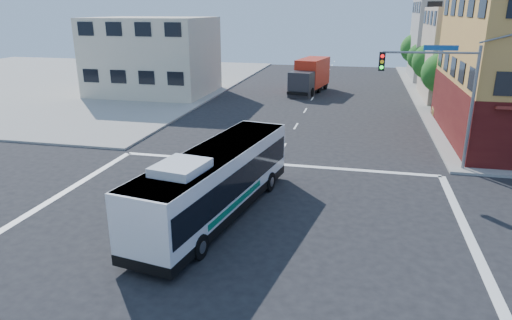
# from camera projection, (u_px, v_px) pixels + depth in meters

# --- Properties ---
(ground) EXTENTS (120.00, 120.00, 0.00)m
(ground) POSITION_uv_depth(u_px,v_px,m) (230.00, 238.00, 18.49)
(ground) COLOR black
(ground) RESTS_ON ground
(sidewalk_nw) EXTENTS (50.00, 50.00, 0.15)m
(sidewalk_nw) POSITION_uv_depth(u_px,v_px,m) (42.00, 81.00, 58.25)
(sidewalk_nw) COLOR gray
(sidewalk_nw) RESTS_ON ground
(building_east_near) EXTENTS (12.06, 10.06, 9.00)m
(building_east_near) POSITION_uv_depth(u_px,v_px,m) (490.00, 55.00, 44.91)
(building_east_near) COLOR #B8A58C
(building_east_near) RESTS_ON ground
(building_east_far) EXTENTS (12.06, 10.06, 10.00)m
(building_east_far) POSITION_uv_depth(u_px,v_px,m) (462.00, 41.00, 57.70)
(building_east_far) COLOR gray
(building_east_far) RESTS_ON ground
(building_west) EXTENTS (12.06, 10.06, 8.00)m
(building_west) POSITION_uv_depth(u_px,v_px,m) (153.00, 56.00, 48.56)
(building_west) COLOR beige
(building_west) RESTS_ON ground
(signal_mast_ne) EXTENTS (7.91, 1.13, 8.07)m
(signal_mast_ne) POSITION_uv_depth(u_px,v_px,m) (442.00, 83.00, 24.82)
(signal_mast_ne) COLOR slate
(signal_mast_ne) RESTS_ON ground
(street_tree_a) EXTENTS (3.60, 3.60, 5.53)m
(street_tree_a) POSITION_uv_depth(u_px,v_px,m) (444.00, 71.00, 40.67)
(street_tree_a) COLOR #3B2615
(street_tree_a) RESTS_ON ground
(street_tree_b) EXTENTS (3.80, 3.80, 5.79)m
(street_tree_b) POSITION_uv_depth(u_px,v_px,m) (432.00, 59.00, 48.02)
(street_tree_b) COLOR #3B2615
(street_tree_b) RESTS_ON ground
(street_tree_c) EXTENTS (3.40, 3.40, 5.29)m
(street_tree_c) POSITION_uv_depth(u_px,v_px,m) (423.00, 55.00, 55.51)
(street_tree_c) COLOR #3B2615
(street_tree_c) RESTS_ON ground
(street_tree_d) EXTENTS (4.00, 4.00, 6.03)m
(street_tree_d) POSITION_uv_depth(u_px,v_px,m) (416.00, 47.00, 62.78)
(street_tree_d) COLOR #3B2615
(street_tree_d) RESTS_ON ground
(transit_bus) EXTENTS (4.28, 11.57, 3.35)m
(transit_bus) POSITION_uv_depth(u_px,v_px,m) (216.00, 181.00, 20.02)
(transit_bus) COLOR black
(transit_bus) RESTS_ON ground
(box_truck) EXTENTS (3.79, 8.34, 3.62)m
(box_truck) POSITION_uv_depth(u_px,v_px,m) (310.00, 77.00, 50.00)
(box_truck) COLOR #28292D
(box_truck) RESTS_ON ground
(parked_car) EXTENTS (2.40, 4.48, 1.45)m
(parked_car) POSITION_uv_depth(u_px,v_px,m) (448.00, 113.00, 37.34)
(parked_car) COLOR #DAB85B
(parked_car) RESTS_ON ground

